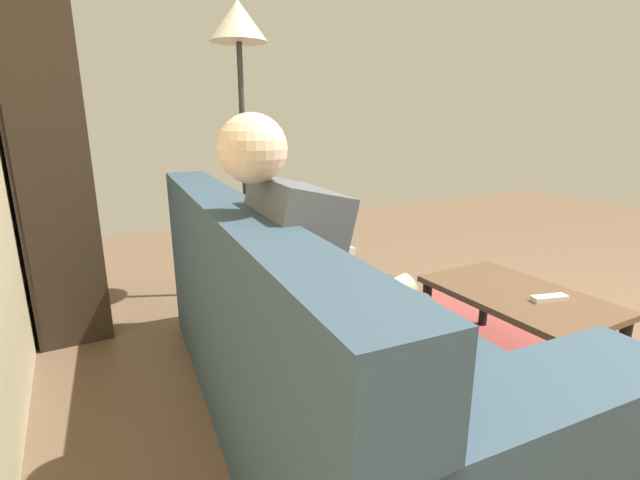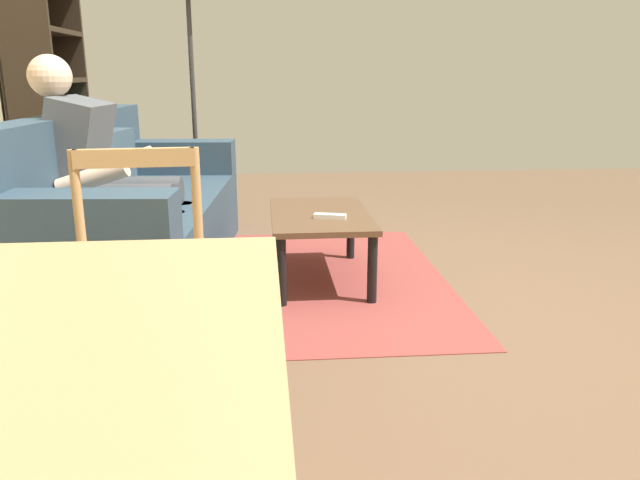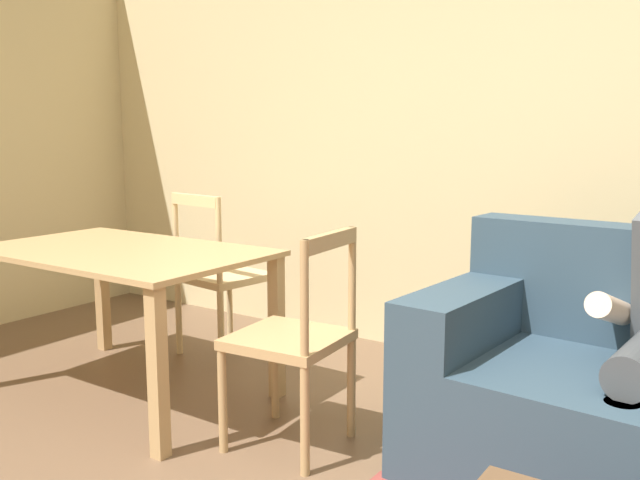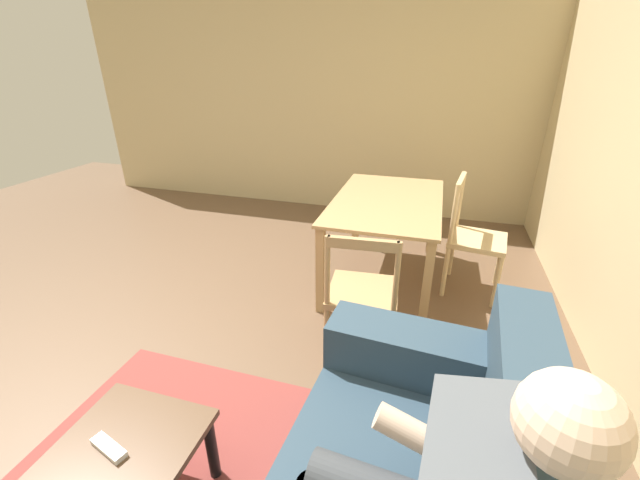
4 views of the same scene
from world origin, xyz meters
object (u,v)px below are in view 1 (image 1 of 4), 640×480
(person_lounging, at_px, (321,288))
(floor_lamp, at_px, (239,51))
(coffee_table, at_px, (517,303))
(tv_remote, at_px, (549,298))
(bookshelf, at_px, (56,200))
(couch, at_px, (306,340))

(person_lounging, bearing_deg, floor_lamp, -10.61)
(person_lounging, bearing_deg, coffee_table, -87.61)
(coffee_table, height_order, floor_lamp, floor_lamp)
(tv_remote, height_order, bookshelf, bookshelf)
(couch, bearing_deg, person_lounging, 169.13)
(couch, height_order, coffee_table, couch)
(tv_remote, bearing_deg, couch, -87.93)
(floor_lamp, bearing_deg, person_lounging, 169.39)
(person_lounging, bearing_deg, tv_remote, -94.25)
(couch, distance_m, bookshelf, 1.80)
(person_lounging, distance_m, floor_lamp, 1.89)
(coffee_table, bearing_deg, tv_remote, -162.88)
(person_lounging, xyz_separation_m, coffee_table, (0.05, -1.12, -0.30))
(person_lounging, height_order, coffee_table, person_lounging)
(couch, relative_size, bookshelf, 1.24)
(coffee_table, height_order, tv_remote, tv_remote)
(coffee_table, xyz_separation_m, floor_lamp, (1.55, 0.82, 1.27))
(coffee_table, xyz_separation_m, tv_remote, (-0.13, -0.04, 0.07))
(bookshelf, height_order, floor_lamp, floor_lamp)
(tv_remote, bearing_deg, bookshelf, -116.54)
(tv_remote, relative_size, floor_lamp, 0.09)
(floor_lamp, bearing_deg, couch, 169.42)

